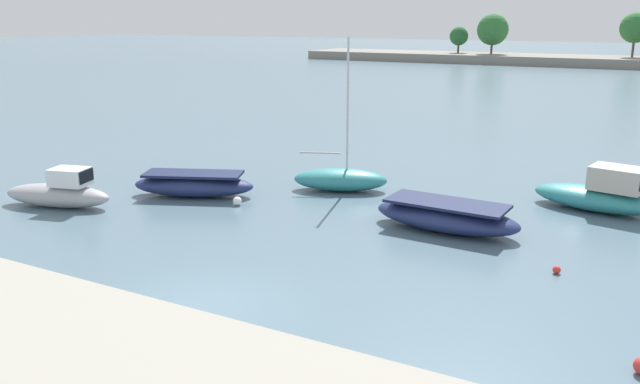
% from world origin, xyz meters
% --- Properties ---
extents(ground_plane, '(400.00, 400.00, 0.00)m').
position_xyz_m(ground_plane, '(0.00, 0.00, 0.00)').
color(ground_plane, slate).
extents(moored_boat_0, '(4.82, 2.56, 1.63)m').
position_xyz_m(moored_boat_0, '(-11.02, 4.70, 0.59)').
color(moored_boat_0, '#9E9EA3').
rests_on(moored_boat_0, ground).
extents(moored_boat_1, '(5.46, 3.61, 1.03)m').
position_xyz_m(moored_boat_1, '(-7.29, 8.58, 0.50)').
color(moored_boat_1, navy).
rests_on(moored_boat_1, ground).
extents(moored_boat_2, '(4.45, 3.05, 6.68)m').
position_xyz_m(moored_boat_2, '(-2.17, 12.40, 0.52)').
color(moored_boat_2, teal).
rests_on(moored_boat_2, ground).
extents(moored_boat_3, '(5.45, 2.34, 1.06)m').
position_xyz_m(moored_boat_3, '(3.68, 9.28, 0.51)').
color(moored_boat_3, navy).
rests_on(moored_boat_3, ground).
extents(moored_boat_4, '(5.15, 2.82, 1.86)m').
position_xyz_m(moored_boat_4, '(8.29, 14.54, 0.68)').
color(moored_boat_4, teal).
rests_on(moored_boat_4, ground).
extents(mooring_buoy_1, '(0.36, 0.36, 0.36)m').
position_xyz_m(mooring_buoy_1, '(-4.80, 8.27, 0.18)').
color(mooring_buoy_1, white).
rests_on(mooring_buoy_1, ground).
extents(mooring_buoy_2, '(0.24, 0.24, 0.24)m').
position_xyz_m(mooring_buoy_2, '(7.90, 6.89, 0.12)').
color(mooring_buoy_2, red).
rests_on(mooring_buoy_2, ground).
extents(distant_shoreline, '(98.05, 11.89, 8.10)m').
position_xyz_m(distant_shoreline, '(3.75, 98.38, 1.94)').
color(distant_shoreline, gray).
rests_on(distant_shoreline, ground).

